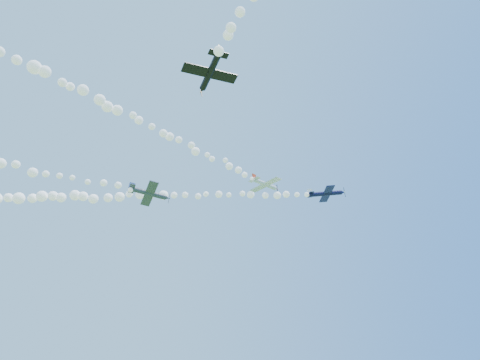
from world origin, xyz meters
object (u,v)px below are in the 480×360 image
object	(u,v)px
plane_navy	(326,193)
plane_black	(210,72)
plane_white	(265,184)
plane_grey	(149,193)

from	to	relation	value
plane_navy	plane_black	world-z (taller)	plane_navy
plane_black	plane_white	bearing A→B (deg)	-37.61
plane_navy	plane_grey	size ratio (longest dim) A/B	1.00
plane_navy	plane_black	distance (m)	44.33
plane_navy	plane_grey	world-z (taller)	plane_navy
plane_white	plane_navy	distance (m)	13.07
plane_grey	plane_black	world-z (taller)	plane_grey
plane_navy	plane_grey	distance (m)	36.21
plane_navy	plane_black	size ratio (longest dim) A/B	1.21
plane_white	plane_grey	distance (m)	25.39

